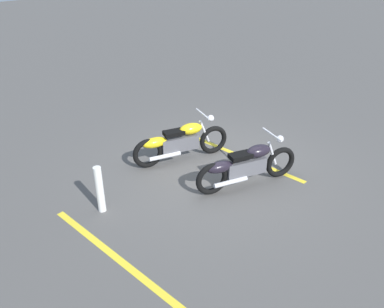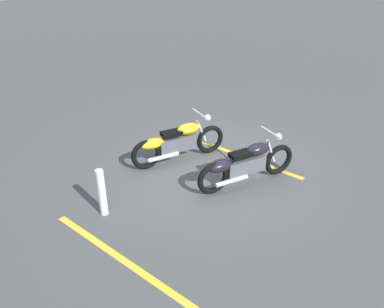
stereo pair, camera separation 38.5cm
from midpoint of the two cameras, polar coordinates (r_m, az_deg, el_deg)
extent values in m
plane|color=#514F4C|center=(8.41, 5.26, -2.08)|extent=(60.00, 60.00, 0.00)
torus|color=black|center=(8.84, 4.39, 2.08)|extent=(0.67, 0.33, 0.67)
torus|color=black|center=(8.28, -5.16, 0.07)|extent=(0.67, 0.33, 0.67)
cube|color=#59595E|center=(8.47, -0.54, 1.56)|extent=(0.87, 0.49, 0.32)
ellipsoid|color=yellow|center=(8.44, 1.13, 3.71)|extent=(0.58, 0.44, 0.24)
ellipsoid|color=yellow|center=(8.22, -4.18, 1.67)|extent=(0.61, 0.41, 0.22)
cube|color=black|center=(8.30, -1.37, 3.10)|extent=(0.49, 0.37, 0.09)
cylinder|color=silver|center=(8.63, 3.11, 3.35)|extent=(0.27, 0.14, 0.56)
cylinder|color=silver|center=(8.44, 2.88, 5.89)|extent=(0.24, 0.60, 0.04)
sphere|color=silver|center=(8.58, 4.05, 5.23)|extent=(0.15, 0.15, 0.15)
cylinder|color=silver|center=(8.30, -2.66, -0.35)|extent=(0.69, 0.32, 0.09)
torus|color=black|center=(8.17, 14.15, -1.20)|extent=(0.67, 0.33, 0.67)
torus|color=black|center=(7.40, 4.44, -3.69)|extent=(0.67, 0.33, 0.67)
cube|color=#59595E|center=(7.68, 9.28, -1.93)|extent=(0.86, 0.49, 0.32)
ellipsoid|color=black|center=(7.68, 11.15, 0.43)|extent=(0.58, 0.44, 0.24)
ellipsoid|color=black|center=(7.35, 5.60, -1.93)|extent=(0.61, 0.42, 0.22)
cube|color=black|center=(7.48, 8.60, -0.29)|extent=(0.50, 0.38, 0.09)
cylinder|color=silver|center=(7.91, 13.04, 0.10)|extent=(0.27, 0.14, 0.56)
cylinder|color=silver|center=(7.70, 13.09, 2.80)|extent=(0.24, 0.60, 0.04)
sphere|color=silver|center=(7.87, 14.15, 2.12)|extent=(0.15, 0.15, 0.15)
cylinder|color=silver|center=(7.48, 7.16, -4.13)|extent=(0.69, 0.32, 0.09)
cylinder|color=white|center=(7.01, -11.86, -5.14)|extent=(0.14, 0.14, 0.91)
cube|color=yellow|center=(8.91, 8.52, -0.36)|extent=(0.30, 3.20, 0.01)
cube|color=yellow|center=(6.31, -9.57, -14.55)|extent=(0.30, 3.20, 0.01)
camera|label=1|loc=(0.19, 91.46, -0.80)|focal=36.37mm
camera|label=2|loc=(0.19, -88.54, 0.80)|focal=36.37mm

